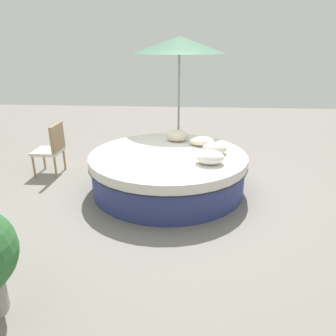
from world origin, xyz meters
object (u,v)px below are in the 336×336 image
at_px(throw_pillow_1, 215,148).
at_px(throw_pillow_2, 202,141).
at_px(round_bed, 168,171).
at_px(patio_chair, 52,146).
at_px(throw_pillow_3, 177,136).
at_px(throw_pillow_0, 210,157).
at_px(patio_umbrella, 179,46).

xyz_separation_m(throw_pillow_1, throw_pillow_2, (0.21, -0.46, -0.01)).
bearing_deg(round_bed, patio_chair, -13.86).
bearing_deg(throw_pillow_3, round_bed, 81.13).
height_order(throw_pillow_0, throw_pillow_2, throw_pillow_0).
relative_size(throw_pillow_3, patio_chair, 0.43).
xyz_separation_m(throw_pillow_2, patio_umbrella, (0.50, -1.86, 1.61)).
bearing_deg(throw_pillow_3, throw_pillow_2, 153.95).
relative_size(round_bed, throw_pillow_0, 5.90).
distance_m(throw_pillow_3, patio_umbrella, 2.27).
height_order(round_bed, patio_umbrella, patio_umbrella).
distance_m(round_bed, throw_pillow_3, 0.88).
xyz_separation_m(throw_pillow_0, throw_pillow_1, (-0.11, -0.50, -0.01)).
xyz_separation_m(round_bed, patio_umbrella, (-0.07, -2.40, 2.00)).
bearing_deg(patio_chair, throw_pillow_1, -98.89).
relative_size(throw_pillow_0, patio_umbrella, 0.18).
bearing_deg(throw_pillow_2, patio_umbrella, -74.96).
distance_m(throw_pillow_0, patio_umbrella, 3.29).
bearing_deg(throw_pillow_2, throw_pillow_0, 95.88).
height_order(throw_pillow_0, throw_pillow_3, throw_pillow_3).
relative_size(round_bed, throw_pillow_3, 6.27).
xyz_separation_m(round_bed, throw_pillow_3, (-0.12, -0.76, 0.42)).
xyz_separation_m(throw_pillow_1, patio_umbrella, (0.71, -2.32, 1.60)).
bearing_deg(round_bed, patio_umbrella, -91.78).
distance_m(throw_pillow_0, throw_pillow_2, 0.97).
height_order(throw_pillow_3, patio_umbrella, patio_umbrella).
height_order(throw_pillow_0, patio_umbrella, patio_umbrella).
relative_size(throw_pillow_2, throw_pillow_3, 1.06).
height_order(patio_chair, patio_umbrella, patio_umbrella).
relative_size(round_bed, patio_chair, 2.71).
bearing_deg(throw_pillow_1, throw_pillow_3, -46.08).
bearing_deg(throw_pillow_1, patio_umbrella, -73.08).
distance_m(throw_pillow_1, patio_chair, 3.07).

